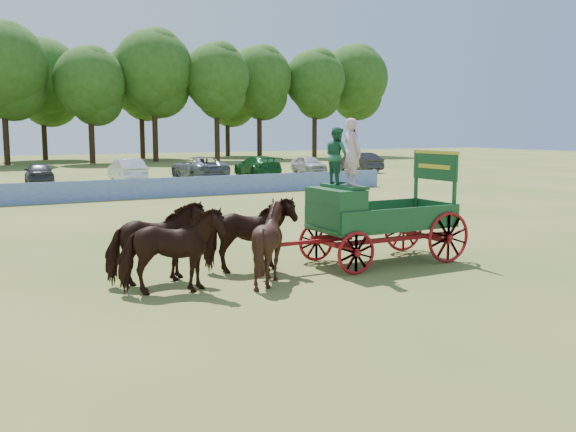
% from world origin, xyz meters
% --- Properties ---
extents(ground, '(160.00, 160.00, 0.00)m').
position_xyz_m(ground, '(0.00, 0.00, 0.00)').
color(ground, olive).
rests_on(ground, ground).
extents(horse_lead_left, '(2.44, 1.49, 1.92)m').
position_xyz_m(horse_lead_left, '(-7.96, -1.53, 0.96)').
color(horse_lead_left, black).
rests_on(horse_lead_left, ground).
extents(horse_lead_right, '(2.33, 1.17, 1.92)m').
position_xyz_m(horse_lead_right, '(-7.96, -0.43, 0.96)').
color(horse_lead_right, black).
rests_on(horse_lead_right, ground).
extents(horse_wheel_left, '(1.96, 1.80, 1.92)m').
position_xyz_m(horse_wheel_left, '(-5.56, -1.53, 0.96)').
color(horse_wheel_left, black).
rests_on(horse_wheel_left, ground).
extents(horse_wheel_right, '(2.46, 1.57, 1.92)m').
position_xyz_m(horse_wheel_right, '(-5.56, -0.43, 0.96)').
color(horse_wheel_right, black).
rests_on(horse_wheel_right, ground).
extents(farm_dray, '(6.00, 2.00, 3.86)m').
position_xyz_m(farm_dray, '(-2.61, -0.97, 1.65)').
color(farm_dray, maroon).
rests_on(farm_dray, ground).
extents(sponsor_banner, '(26.00, 0.08, 1.05)m').
position_xyz_m(sponsor_banner, '(-1.00, 18.00, 0.53)').
color(sponsor_banner, '#1D38A0').
rests_on(sponsor_banner, ground).
extents(parked_cars, '(46.88, 6.77, 1.64)m').
position_xyz_m(parked_cars, '(-3.12, 29.83, 0.77)').
color(parked_cars, silver).
rests_on(parked_cars, ground).
extents(treeline, '(90.19, 21.65, 14.98)m').
position_xyz_m(treeline, '(-4.25, 59.21, 9.47)').
color(treeline, '#382314').
rests_on(treeline, ground).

